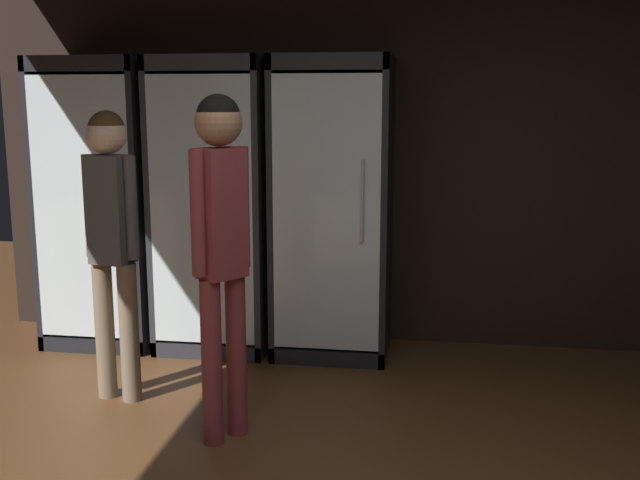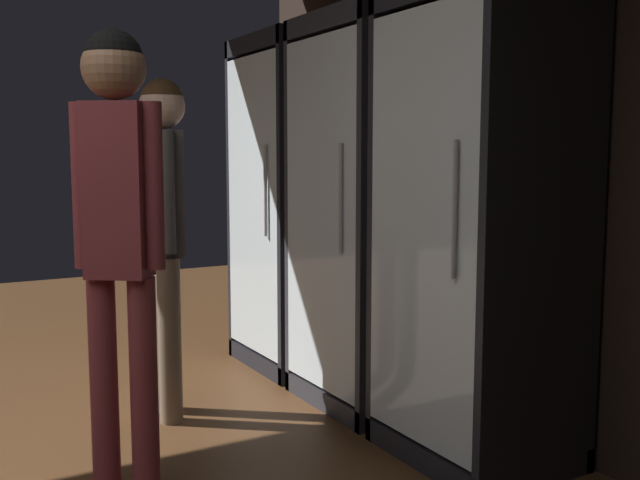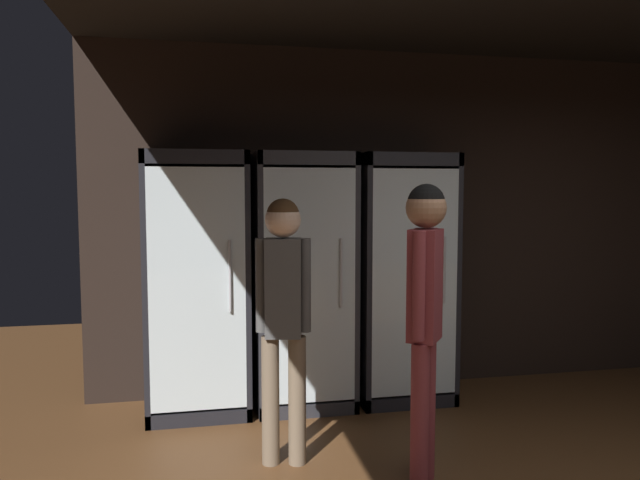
# 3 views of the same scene
# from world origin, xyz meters

# --- Properties ---
(cooler_far_left) EXTENTS (0.74, 0.63, 1.94)m
(cooler_far_left) POSITION_xyz_m (-2.12, 2.72, 0.95)
(cooler_far_left) COLOR black
(cooler_far_left) RESTS_ON ground
(cooler_left) EXTENTS (0.74, 0.63, 1.94)m
(cooler_left) POSITION_xyz_m (-1.33, 2.72, 0.94)
(cooler_left) COLOR #2B2B30
(cooler_left) RESTS_ON ground
(cooler_center) EXTENTS (0.74, 0.63, 1.94)m
(cooler_center) POSITION_xyz_m (-0.53, 2.72, 0.95)
(cooler_center) COLOR black
(cooler_center) RESTS_ON ground
(shopper_near) EXTENTS (0.33, 0.21, 1.61)m
(shopper_near) POSITION_xyz_m (-1.62, 1.70, 0.99)
(shopper_near) COLOR #72604C
(shopper_near) RESTS_ON ground
(shopper_far) EXTENTS (0.25, 0.28, 1.69)m
(shopper_far) POSITION_xyz_m (-0.88, 1.30, 1.08)
(shopper_far) COLOR brown
(shopper_far) RESTS_ON ground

